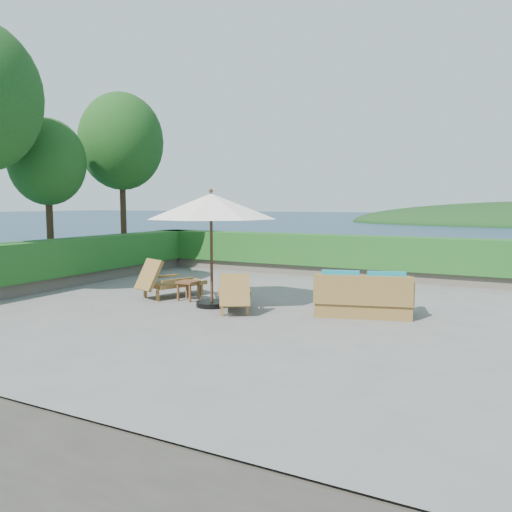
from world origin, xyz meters
The scene contains 14 objects.
ground centered at (0.00, 0.00, 0.00)m, with size 12.00×12.00×0.00m, color slate.
foundation centered at (0.00, 0.00, -1.55)m, with size 12.00×12.00×3.00m, color #4E483E.
ocean centered at (0.00, 0.00, -3.00)m, with size 600.00×600.00×0.00m, color #142A3F.
planter_wall_far centered at (0.00, 5.60, 0.18)m, with size 12.00×0.60×0.36m, color #696154.
planter_wall_left centered at (-5.60, 0.00, 0.18)m, with size 0.60×12.00×0.36m, color #696154.
hedge_far centered at (0.00, 5.60, 0.85)m, with size 12.40×0.90×1.00m, color #164F1A.
hedge_left centered at (-5.60, 0.00, 0.85)m, with size 0.90×12.40×1.00m, color #164F1A.
tree_mid centered at (-6.40, 0.50, 3.55)m, with size 2.20×2.20×4.83m.
tree_far centered at (-6.00, 3.20, 4.40)m, with size 2.80×2.80×6.03m.
patio_umbrella centered at (-0.31, -0.23, 2.27)m, with size 3.62×3.62×2.69m.
lounge_left centered at (-1.89, 0.22, 0.42)m, with size 1.28×1.87×1.00m.
lounge_right centered at (0.41, -0.46, 0.37)m, with size 1.33×1.65×0.89m.
side_table centered at (-1.21, 0.12, 0.39)m, with size 0.45×0.45×0.48m.
wicker_loveseat centered at (3.02, 0.44, 0.38)m, with size 2.21×1.53×0.98m.
Camera 1 is at (5.76, -9.81, 2.35)m, focal length 35.00 mm.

